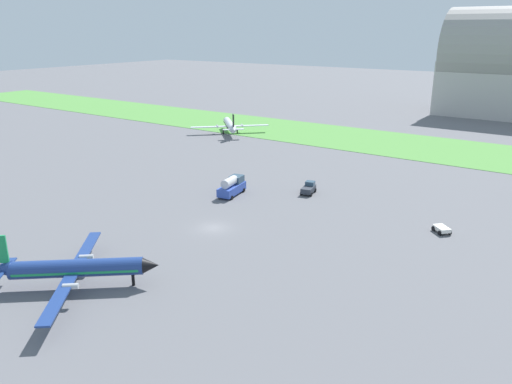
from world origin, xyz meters
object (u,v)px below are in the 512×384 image
Objects in this scene: fuel_truck_midfield at (232,186)px; airplane_taxiing_turboprop at (230,125)px; baggage_cart_near_gate at (442,229)px; pushback_tug_by_runway at (309,188)px; airplane_foreground_turboprop at (74,268)px.

airplane_taxiing_turboprop is at bearing 28.01° from fuel_truck_midfield.
airplane_taxiing_turboprop is at bearing -166.80° from baggage_cart_near_gate.
airplane_taxiing_turboprop reaches higher than fuel_truck_midfield.
pushback_tug_by_runway is at bearing -61.89° from fuel_truck_midfield.
baggage_cart_near_gate is 0.75× the size of pushback_tug_by_runway.
pushback_tug_by_runway is at bearing -148.45° from baggage_cart_near_gate.
airplane_foreground_turboprop reaches higher than pushback_tug_by_runway.
pushback_tug_by_runway is (10.52, 8.18, -0.67)m from fuel_truck_midfield.
airplane_foreground_turboprop is 86.94m from airplane_taxiing_turboprop.
airplane_taxiing_turboprop is 55.07m from pushback_tug_by_runway.
airplane_foreground_turboprop is 1.09× the size of airplane_taxiing_turboprop.
airplane_foreground_turboprop is at bearing 161.15° from pushback_tug_by_runway.
pushback_tug_by_runway is (43.25, -34.07, -1.43)m from airplane_taxiing_turboprop.
pushback_tug_by_runway reaches higher than baggage_cart_near_gate.
airplane_foreground_turboprop reaches higher than airplane_taxiing_turboprop.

